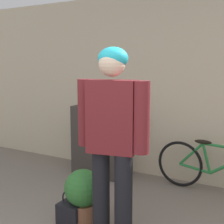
# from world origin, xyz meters

# --- Properties ---
(wall_back) EXTENTS (8.00, 0.07, 2.60)m
(wall_back) POSITION_xyz_m (0.00, 3.00, 1.30)
(wall_back) COLOR beige
(wall_back) RESTS_ON ground_plane
(side_shelf) EXTENTS (0.75, 0.51, 1.02)m
(side_shelf) POSITION_xyz_m (-1.30, 2.70, 0.51)
(side_shelf) COLOR #38332D
(side_shelf) RESTS_ON ground_plane
(person) EXTENTS (0.70, 0.28, 1.77)m
(person) POSITION_xyz_m (-0.26, 1.17, 1.03)
(person) COLOR black
(person) RESTS_ON ground_plane
(bicycle) EXTENTS (1.66, 0.46, 0.69)m
(bicycle) POSITION_xyz_m (0.40, 2.72, 0.34)
(bicycle) COLOR black
(bicycle) RESTS_ON ground_plane
(banana) EXTENTS (0.35, 0.09, 0.04)m
(banana) POSITION_xyz_m (-1.22, 2.65, 1.04)
(banana) COLOR #EAD64C
(banana) RESTS_ON side_shelf
(handbag) EXTENTS (0.25, 0.18, 0.36)m
(handbag) POSITION_xyz_m (-0.78, 1.24, 0.12)
(handbag) COLOR black
(handbag) RESTS_ON ground_plane
(potted_plant) EXTENTS (0.38, 0.38, 0.57)m
(potted_plant) POSITION_xyz_m (-0.69, 1.33, 0.32)
(potted_plant) COLOR brown
(potted_plant) RESTS_ON ground_plane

